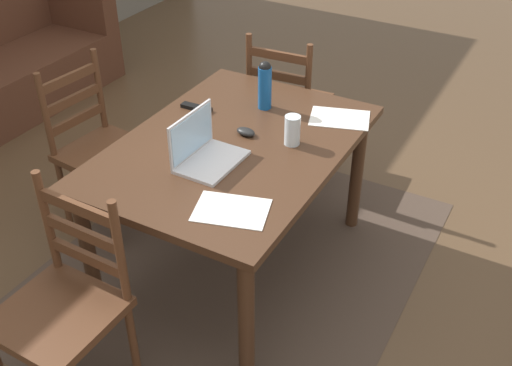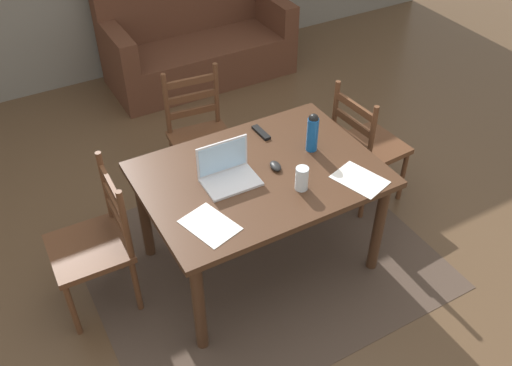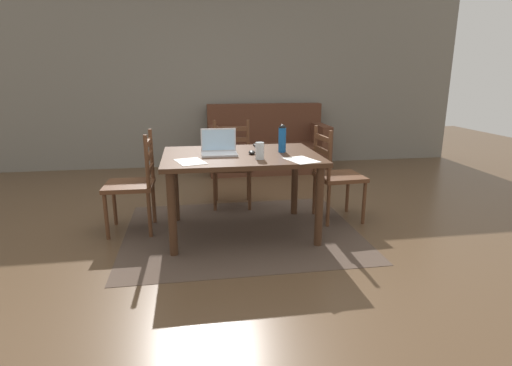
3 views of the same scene
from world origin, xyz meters
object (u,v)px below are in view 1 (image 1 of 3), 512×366
chair_left_far (64,306)px  computer_mouse (246,132)px  chair_far_head (100,149)px  laptop (203,150)px  drinking_glass (292,130)px  dining_table (234,160)px  chair_right_far (287,104)px  water_bottle (265,84)px  tv_remote (196,108)px

chair_left_far → computer_mouse: chair_left_far is taller
chair_far_head → laptop: (-0.20, -0.83, 0.35)m
chair_far_head → chair_left_far: size_ratio=1.00×
drinking_glass → computer_mouse: bearing=98.2°
chair_left_far → computer_mouse: bearing=-11.0°
dining_table → chair_far_head: bearing=89.7°
chair_right_far → computer_mouse: size_ratio=9.50×
chair_right_far → drinking_glass: 1.03m
chair_right_far → water_bottle: water_bottle is taller
laptop → computer_mouse: laptop is taller
laptop → tv_remote: 0.50m
water_bottle → tv_remote: size_ratio=1.51×
drinking_glass → computer_mouse: (-0.03, 0.23, -0.06)m
tv_remote → drinking_glass: bearing=-98.8°
laptop → drinking_glass: 0.43m
drinking_glass → dining_table: bearing=118.5°
chair_far_head → drinking_glass: bearing=-83.4°
laptop → chair_right_far: bearing=7.5°
chair_far_head → laptop: bearing=-103.5°
chair_left_far → computer_mouse: 1.15m
chair_left_far → laptop: laptop is taller
laptop → water_bottle: water_bottle is taller
chair_far_head → water_bottle: size_ratio=3.69×
laptop → tv_remote: bearing=37.1°
chair_far_head → chair_left_far: 1.20m
chair_far_head → water_bottle: water_bottle is taller
laptop → computer_mouse: bearing=-10.2°
dining_table → tv_remote: tv_remote is taller
dining_table → chair_far_head: 0.89m
drinking_glass → tv_remote: (0.07, 0.59, -0.06)m
chair_far_head → chair_right_far: size_ratio=1.00×
chair_far_head → tv_remote: (0.20, -0.53, 0.30)m
laptop → chair_far_head: bearing=76.5°
laptop → computer_mouse: size_ratio=3.24×
computer_mouse → tv_remote: size_ratio=0.59×
chair_far_head → chair_left_far: bearing=-145.9°
tv_remote → chair_right_far: bearing=-12.3°
chair_right_far → dining_table: bearing=-168.7°
tv_remote → computer_mouse: bearing=-108.3°
chair_right_far → computer_mouse: bearing=-166.8°
chair_right_far → tv_remote: chair_right_far is taller
chair_left_far → chair_right_far: same height
chair_right_far → drinking_glass: (-0.86, -0.44, 0.36)m
dining_table → chair_left_far: bearing=168.6°
chair_right_far → chair_far_head: bearing=145.6°
chair_right_far → laptop: bearing=-172.5°
chair_right_far → laptop: 1.25m
dining_table → computer_mouse: computer_mouse is taller
water_bottle → drinking_glass: size_ratio=1.77×
dining_table → chair_far_head: size_ratio=1.48×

